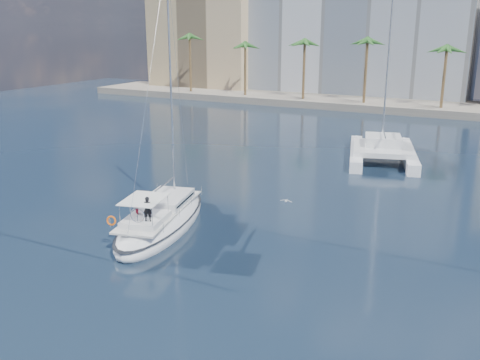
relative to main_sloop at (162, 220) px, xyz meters
The scene contains 9 objects.
ground 4.18m from the main_sloop, 28.19° to the left, with size 160.00×160.00×0.00m, color black.
quay 63.06m from the main_sloop, 86.68° to the left, with size 120.00×14.00×1.20m, color gray.
building_modern 76.61m from the main_sloop, 96.35° to the left, with size 42.00×16.00×28.00m, color silver.
building_tan_left 81.33m from the main_sloop, 118.39° to the left, with size 22.00×14.00×22.00m, color tan.
palm_left 67.02m from the main_sloop, 117.24° to the left, with size 3.60×3.60×12.30m.
palm_centre 59.87m from the main_sloop, 86.46° to the left, with size 3.60×3.60×12.30m.
main_sloop is the anchor object (origin of this frame).
catamaran 27.89m from the main_sloop, 71.76° to the left, with size 9.64×14.10×18.63m.
seagull 9.40m from the main_sloop, 48.42° to the left, with size 0.93×0.40×0.17m.
Camera 1 is at (17.04, -29.84, 13.39)m, focal length 40.00 mm.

